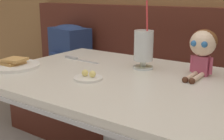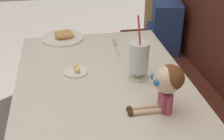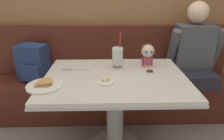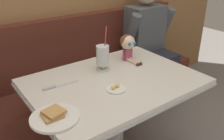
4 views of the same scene
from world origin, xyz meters
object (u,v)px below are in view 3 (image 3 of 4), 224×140
(butter_knife, at_px, (71,70))
(backpack, at_px, (33,61))
(milkshake_glass, at_px, (117,57))
(seated_doll, at_px, (148,52))
(butter_saucer, at_px, (105,82))
(toast_plate, at_px, (45,85))
(diner_patron, at_px, (193,53))

(butter_knife, height_order, backpack, backpack)
(milkshake_glass, distance_m, seated_doll, 0.27)
(seated_doll, distance_m, backpack, 1.22)
(backpack, bearing_deg, butter_saucer, -42.89)
(milkshake_glass, height_order, butter_saucer, milkshake_glass)
(milkshake_glass, bearing_deg, toast_plate, -147.54)
(diner_patron, bearing_deg, toast_plate, -151.06)
(milkshake_glass, xyz_separation_m, backpack, (-0.88, 0.43, -0.18))
(milkshake_glass, distance_m, butter_knife, 0.40)
(butter_saucer, height_order, diner_patron, diner_patron)
(butter_knife, distance_m, backpack, 0.68)
(backpack, xyz_separation_m, diner_patron, (1.70, -0.02, 0.08))
(diner_patron, bearing_deg, backpack, 179.25)
(seated_doll, height_order, backpack, seated_doll)
(toast_plate, relative_size, butter_knife, 1.06)
(toast_plate, xyz_separation_m, backpack, (-0.35, 0.77, -0.09))
(butter_knife, relative_size, diner_patron, 0.29)
(milkshake_glass, relative_size, backpack, 0.78)
(seated_doll, bearing_deg, butter_knife, -172.98)
(butter_saucer, bearing_deg, backpack, 137.11)
(toast_plate, distance_m, butter_saucer, 0.43)
(seated_doll, xyz_separation_m, diner_patron, (0.56, 0.37, -0.13))
(toast_plate, distance_m, butter_knife, 0.33)
(seated_doll, bearing_deg, butter_saucer, -137.96)
(toast_plate, height_order, backpack, backpack)
(butter_knife, height_order, diner_patron, diner_patron)
(milkshake_glass, relative_size, diner_patron, 0.39)
(butter_knife, distance_m, seated_doll, 0.67)
(toast_plate, relative_size, seated_doll, 1.15)
(butter_saucer, xyz_separation_m, diner_patron, (0.93, 0.70, -0.01))
(backpack, relative_size, diner_patron, 0.50)
(milkshake_glass, height_order, seated_doll, milkshake_glass)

